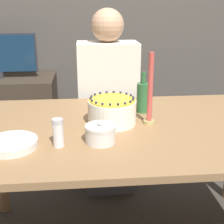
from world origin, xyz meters
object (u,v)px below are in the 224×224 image
Objects in this scene: sugar_bowl at (100,134)px; person_man_blue_shirt at (108,114)px; candle at (150,95)px; cake at (112,111)px; sugar_shaker at (58,133)px; bottle at (143,97)px.

person_man_blue_shirt is at bearing 83.36° from sugar_bowl.
candle is at bearing 102.86° from person_man_blue_shirt.
sugar_bowl is 0.38× the size of candle.
sugar_bowl is 0.33m from candle.
cake is 1.78× the size of sugar_bowl.
person_man_blue_shirt reaches higher than candle.
candle reaches higher than sugar_shaker.
person_man_blue_shirt reaches higher than bottle.
person_man_blue_shirt reaches higher than cake.
bottle is (0.42, 0.39, 0.02)m from sugar_shaker.
bottle is (0.00, 0.18, -0.06)m from candle.
person_man_blue_shirt is (-0.15, 0.48, -0.26)m from bottle.
bottle is (0.25, 0.37, 0.05)m from sugar_bowl.
cake is at bearing 87.32° from person_man_blue_shirt.
bottle reaches higher than cake.
sugar_shaker is at bearing 72.64° from person_man_blue_shirt.
sugar_bowl is 0.60× the size of bottle.
cake is 0.19× the size of person_man_blue_shirt.
bottle is 0.57m from person_man_blue_shirt.
candle reaches higher than sugar_bowl.
person_man_blue_shirt is at bearing 87.32° from cake.
cake is 0.67× the size of candle.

